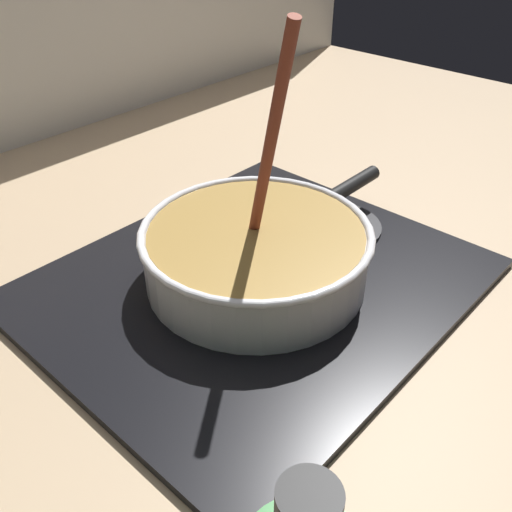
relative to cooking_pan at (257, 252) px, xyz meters
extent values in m
cube|color=#9E8466|center=(-0.12, -0.11, -0.08)|extent=(2.40, 1.60, 0.04)
cube|color=black|center=(0.00, 0.00, -0.05)|extent=(0.56, 0.48, 0.01)
torus|color=#592D0C|center=(0.00, 0.00, -0.04)|extent=(0.17, 0.17, 0.01)
cylinder|color=#262628|center=(0.18, 0.00, -0.04)|extent=(0.14, 0.14, 0.01)
cylinder|color=silver|center=(0.00, 0.00, -0.01)|extent=(0.29, 0.29, 0.08)
cylinder|color=olive|center=(0.00, 0.00, 0.00)|extent=(0.28, 0.28, 0.07)
torus|color=silver|center=(0.00, 0.00, 0.03)|extent=(0.30, 0.30, 0.01)
cylinder|color=black|center=(0.21, 0.00, 0.01)|extent=(0.13, 0.02, 0.02)
cylinder|color=#EDD88C|center=(-0.08, 0.05, 0.02)|extent=(0.04, 0.04, 0.01)
cylinder|color=#EDD88C|center=(0.05, -0.07, 0.02)|extent=(0.03, 0.03, 0.01)
cylinder|color=#E5CC7A|center=(0.00, 0.05, 0.02)|extent=(0.03, 0.03, 0.01)
cylinder|color=beige|center=(0.04, 0.00, 0.02)|extent=(0.03, 0.03, 0.01)
cylinder|color=beige|center=(-0.07, -0.02, 0.02)|extent=(0.03, 0.03, 0.01)
cylinder|color=beige|center=(-0.07, -0.09, 0.02)|extent=(0.03, 0.03, 0.01)
cylinder|color=beige|center=(0.06, 0.08, 0.02)|extent=(0.04, 0.04, 0.01)
cylinder|color=beige|center=(-0.03, 0.02, 0.02)|extent=(0.03, 0.03, 0.01)
cylinder|color=maroon|center=(-0.01, -0.03, 0.16)|extent=(0.05, 0.10, 0.29)
cube|color=brown|center=(0.01, 0.01, 0.02)|extent=(0.04, 0.05, 0.01)
cylinder|color=black|center=(-0.32, -0.32, 0.16)|extent=(0.03, 0.03, 0.02)
camera|label=1|loc=(-0.45, -0.41, 0.42)|focal=39.89mm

